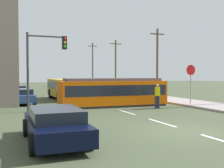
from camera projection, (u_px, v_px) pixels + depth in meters
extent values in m
plane|color=#434E35|center=(103.00, 105.00, 20.59)|extent=(120.00, 120.00, 0.00)
cube|color=#9F9391|center=(213.00, 106.00, 19.46)|extent=(3.20, 36.00, 0.14)
cube|color=silver|center=(162.00, 123.00, 13.19)|extent=(0.16, 2.40, 0.01)
cube|color=silver|center=(126.00, 112.00, 16.89)|extent=(0.16, 2.40, 0.01)
cube|color=silver|center=(83.00, 99.00, 25.58)|extent=(0.16, 2.40, 0.01)
cube|color=silver|center=(68.00, 95.00, 31.13)|extent=(0.16, 2.40, 0.01)
cube|color=#2D3847|center=(14.00, 78.00, 27.50)|extent=(0.06, 15.21, 1.92)
cube|color=#2D3847|center=(13.00, 46.00, 27.38)|extent=(0.06, 15.21, 1.92)
cube|color=#2D3847|center=(13.00, 14.00, 27.26)|extent=(0.06, 15.21, 1.92)
cube|color=#EB6106|center=(112.00, 92.00, 20.18)|extent=(7.83, 2.88, 1.69)
cube|color=#2D2D2D|center=(112.00, 105.00, 20.21)|extent=(7.67, 2.74, 0.15)
cube|color=#574D5A|center=(112.00, 80.00, 20.14)|extent=(7.04, 2.46, 0.20)
cube|color=#1E232D|center=(112.00, 90.00, 20.17)|extent=(7.52, 2.90, 0.74)
cube|color=gold|center=(67.00, 88.00, 25.45)|extent=(2.60, 6.04, 1.56)
cube|color=black|center=(75.00, 86.00, 22.73)|extent=(2.25, 0.16, 0.94)
cube|color=black|center=(67.00, 85.00, 25.44)|extent=(2.63, 5.14, 0.62)
cylinder|color=black|center=(72.00, 96.00, 23.71)|extent=(2.57, 0.94, 0.90)
cylinder|color=black|center=(62.00, 93.00, 27.23)|extent=(2.57, 0.94, 0.90)
cylinder|color=#25243E|center=(156.00, 102.00, 18.79)|extent=(0.16, 0.16, 0.85)
cylinder|color=#25243E|center=(158.00, 102.00, 18.87)|extent=(0.16, 0.16, 0.85)
cylinder|color=yellow|center=(157.00, 91.00, 18.80)|extent=(0.36, 0.36, 0.60)
sphere|color=tan|center=(157.00, 85.00, 18.79)|extent=(0.22, 0.22, 0.22)
cube|color=brown|center=(160.00, 94.00, 18.94)|extent=(0.13, 0.21, 0.24)
cube|color=black|center=(55.00, 127.00, 9.44)|extent=(1.79, 4.50, 0.55)
cube|color=black|center=(55.00, 114.00, 9.28)|extent=(1.62, 2.49, 0.40)
cylinder|color=black|center=(26.00, 128.00, 10.39)|extent=(0.23, 0.64, 0.64)
cylinder|color=black|center=(71.00, 125.00, 11.00)|extent=(0.23, 0.64, 0.64)
cylinder|color=black|center=(33.00, 144.00, 7.89)|extent=(0.23, 0.64, 0.64)
cylinder|color=black|center=(90.00, 139.00, 8.50)|extent=(0.23, 0.64, 0.64)
cube|color=navy|center=(20.00, 97.00, 21.55)|extent=(1.96, 4.41, 0.55)
cube|color=black|center=(20.00, 91.00, 21.39)|extent=(1.77, 2.44, 0.40)
cylinder|color=black|center=(6.00, 99.00, 22.39)|extent=(0.23, 0.64, 0.64)
cylinder|color=black|center=(30.00, 98.00, 23.13)|extent=(0.23, 0.64, 0.64)
cylinder|color=black|center=(8.00, 102.00, 19.98)|extent=(0.23, 0.64, 0.64)
cylinder|color=black|center=(35.00, 101.00, 20.72)|extent=(0.23, 0.64, 0.64)
cube|color=#0D4196|center=(17.00, 93.00, 27.11)|extent=(1.87, 4.44, 0.55)
cube|color=black|center=(17.00, 88.00, 26.96)|extent=(1.68, 2.46, 0.40)
cylinder|color=black|center=(7.00, 94.00, 28.04)|extent=(0.24, 0.65, 0.64)
cylinder|color=black|center=(25.00, 93.00, 28.67)|extent=(0.24, 0.65, 0.64)
cylinder|color=black|center=(7.00, 96.00, 25.57)|extent=(0.24, 0.65, 0.64)
cylinder|color=black|center=(27.00, 95.00, 26.21)|extent=(0.24, 0.65, 0.64)
cylinder|color=gray|center=(191.00, 89.00, 20.36)|extent=(0.07, 0.07, 2.20)
cylinder|color=red|center=(191.00, 70.00, 20.31)|extent=(0.76, 0.04, 0.76)
cylinder|color=#333333|center=(28.00, 72.00, 16.84)|extent=(0.14, 0.14, 4.90)
cylinder|color=#333333|center=(46.00, 36.00, 17.19)|extent=(2.28, 0.10, 0.10)
cube|color=black|center=(64.00, 43.00, 17.64)|extent=(0.28, 0.24, 0.84)
sphere|color=red|center=(65.00, 39.00, 17.51)|extent=(0.16, 0.16, 0.16)
sphere|color=gold|center=(65.00, 43.00, 17.52)|extent=(0.16, 0.16, 0.16)
sphere|color=green|center=(65.00, 47.00, 17.53)|extent=(0.16, 0.16, 0.16)
cylinder|color=brown|center=(157.00, 62.00, 31.26)|extent=(0.24, 0.24, 7.48)
cube|color=brown|center=(157.00, 34.00, 31.15)|extent=(1.80, 0.12, 0.12)
cylinder|color=#504D22|center=(116.00, 65.00, 42.06)|extent=(0.24, 0.24, 7.55)
cube|color=#504D22|center=(116.00, 44.00, 41.95)|extent=(1.80, 0.12, 0.12)
cylinder|color=brown|center=(93.00, 65.00, 53.05)|extent=(0.24, 0.24, 8.33)
cube|color=brown|center=(93.00, 46.00, 52.92)|extent=(1.80, 0.12, 0.12)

